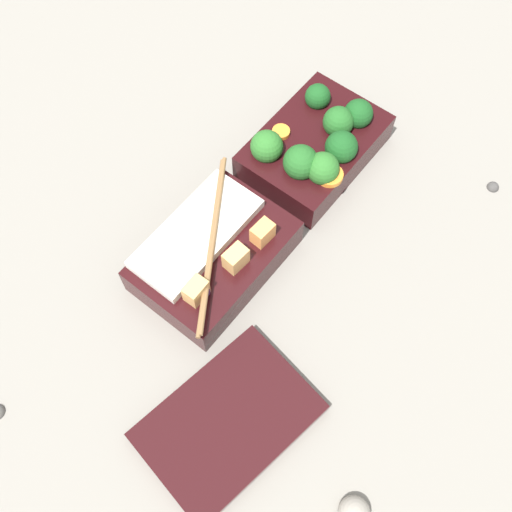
% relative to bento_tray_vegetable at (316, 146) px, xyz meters
% --- Properties ---
extents(ground_plane, '(3.00, 3.00, 0.00)m').
position_rel_bento_tray_vegetable_xyz_m(ground_plane, '(0.09, -0.00, -0.03)').
color(ground_plane, gray).
extents(bento_tray_vegetable, '(0.18, 0.13, 0.08)m').
position_rel_bento_tray_vegetable_xyz_m(bento_tray_vegetable, '(0.00, 0.00, 0.00)').
color(bento_tray_vegetable, black).
rests_on(bento_tray_vegetable, ground_plane).
extents(bento_tray_rice, '(0.19, 0.13, 0.07)m').
position_rel_bento_tray_vegetable_xyz_m(bento_tray_rice, '(0.19, -0.00, -0.01)').
color(bento_tray_rice, black).
rests_on(bento_tray_rice, ground_plane).
extents(bento_lid, '(0.19, 0.15, 0.02)m').
position_rel_bento_tray_vegetable_xyz_m(bento_lid, '(0.33, 0.13, -0.02)').
color(bento_lid, black).
rests_on(bento_lid, ground_plane).
extents(pebble_0, '(0.03, 0.03, 0.03)m').
position_rel_bento_tray_vegetable_xyz_m(pebble_0, '(0.32, 0.28, -0.02)').
color(pebble_0, gray).
rests_on(pebble_0, ground_plane).
extents(pebble_2, '(0.02, 0.02, 0.02)m').
position_rel_bento_tray_vegetable_xyz_m(pebble_2, '(-0.11, 0.20, -0.03)').
color(pebble_2, '#474442').
rests_on(pebble_2, ground_plane).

